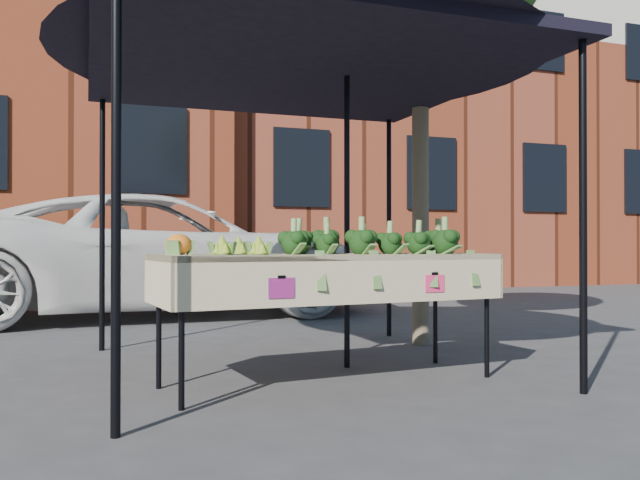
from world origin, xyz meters
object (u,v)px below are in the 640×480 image
Objects in this scene: canopy at (302,193)px; street_tree at (420,102)px; table at (330,318)px; vehicle at (164,101)px.

street_tree is at bearing 28.48° from canopy.
table is 1.09m from canopy.
street_tree is at bearing 43.39° from table.
canopy is 0.53× the size of vehicle.
table is at bearing -88.22° from canopy.
canopy is 0.67× the size of street_tree.
street_tree is at bearing -151.89° from vehicle.
table is at bearing -136.61° from street_tree.
vehicle is 1.26× the size of street_tree.
canopy is 4.73m from vehicle.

